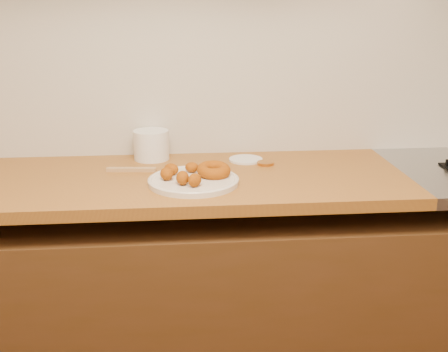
# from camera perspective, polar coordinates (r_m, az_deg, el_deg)

# --- Properties ---
(wall_back) EXTENTS (4.00, 0.02, 2.70)m
(wall_back) POSITION_cam_1_polar(r_m,az_deg,el_deg) (2.20, 2.78, 14.00)
(wall_back) COLOR tan
(wall_back) RESTS_ON ground
(base_cabinet) EXTENTS (3.60, 0.60, 0.77)m
(base_cabinet) POSITION_cam_1_polar(r_m,az_deg,el_deg) (2.19, 3.53, -12.66)
(base_cabinet) COLOR #492B16
(base_cabinet) RESTS_ON floor
(butcher_block) EXTENTS (2.30, 0.62, 0.04)m
(butcher_block) POSITION_cam_1_polar(r_m,az_deg,el_deg) (1.99, -15.02, -0.77)
(butcher_block) COLOR #926120
(butcher_block) RESTS_ON base_cabinet
(backsplash) EXTENTS (3.60, 0.02, 0.60)m
(backsplash) POSITION_cam_1_polar(r_m,az_deg,el_deg) (2.20, 2.76, 10.09)
(backsplash) COLOR #BDB6A8
(backsplash) RESTS_ON wall_back
(donut_plate) EXTENTS (0.30, 0.30, 0.02)m
(donut_plate) POSITION_cam_1_polar(r_m,az_deg,el_deg) (1.86, -3.12, -0.53)
(donut_plate) COLOR beige
(donut_plate) RESTS_ON butcher_block
(ring_donut) EXTENTS (0.16, 0.16, 0.05)m
(ring_donut) POSITION_cam_1_polar(r_m,az_deg,el_deg) (1.88, -1.07, 0.61)
(ring_donut) COLOR #9F510B
(ring_donut) RESTS_ON donut_plate
(fried_dough_chunks) EXTENTS (0.15, 0.21, 0.04)m
(fried_dough_chunks) POSITION_cam_1_polar(r_m,az_deg,el_deg) (1.85, -4.42, 0.23)
(fried_dough_chunks) COLOR #9F510B
(fried_dough_chunks) RESTS_ON donut_plate
(plastic_tub) EXTENTS (0.18, 0.18, 0.11)m
(plastic_tub) POSITION_cam_1_polar(r_m,az_deg,el_deg) (2.15, -7.40, 3.16)
(plastic_tub) COLOR white
(plastic_tub) RESTS_ON butcher_block
(tub_lid) EXTENTS (0.15, 0.15, 0.01)m
(tub_lid) POSITION_cam_1_polar(r_m,az_deg,el_deg) (2.13, 2.22, 1.68)
(tub_lid) COLOR silver
(tub_lid) RESTS_ON butcher_block
(brass_jar_lid) EXTENTS (0.08, 0.08, 0.01)m
(brass_jar_lid) POSITION_cam_1_polar(r_m,az_deg,el_deg) (2.08, 4.24, 1.31)
(brass_jar_lid) COLOR #B9792F
(brass_jar_lid) RESTS_ON butcher_block
(wooden_utensil) EXTENTS (0.18, 0.04, 0.01)m
(wooden_utensil) POSITION_cam_1_polar(r_m,az_deg,el_deg) (2.02, -9.40, 0.64)
(wooden_utensil) COLOR #A67F4E
(wooden_utensil) RESTS_ON butcher_block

